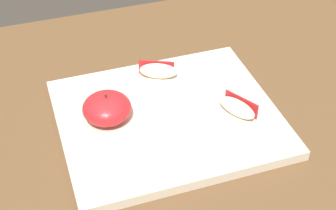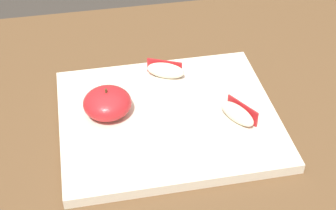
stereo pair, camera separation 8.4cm
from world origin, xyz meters
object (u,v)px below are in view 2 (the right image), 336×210
(cutting_board, at_px, (168,118))
(apple_half_skin_up, at_px, (107,103))
(apple_wedge_left, at_px, (165,70))
(apple_wedge_right, at_px, (238,113))

(cutting_board, xyz_separation_m, apple_half_skin_up, (-0.10, 0.02, 0.03))
(apple_half_skin_up, height_order, apple_wedge_left, apple_half_skin_up)
(cutting_board, xyz_separation_m, apple_wedge_right, (0.11, -0.04, 0.02))
(apple_wedge_right, distance_m, apple_wedge_left, 0.17)
(apple_wedge_left, bearing_deg, cutting_board, -98.50)
(apple_wedge_right, bearing_deg, apple_wedge_left, 123.74)
(apple_wedge_left, bearing_deg, apple_wedge_right, -56.26)
(apple_half_skin_up, height_order, apple_wedge_right, apple_half_skin_up)
(apple_half_skin_up, distance_m, apple_wedge_right, 0.21)
(apple_wedge_right, bearing_deg, cutting_board, 161.25)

